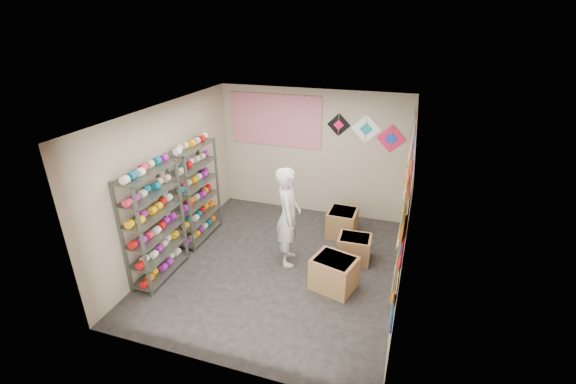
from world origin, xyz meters
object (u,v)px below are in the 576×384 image
(carton_a, at_px, (334,273))
(shelf_rack_back, at_px, (196,193))
(shelf_rack_front, at_px, (154,225))
(shopkeeper, at_px, (288,217))
(carton_b, at_px, (354,248))
(carton_c, at_px, (342,223))

(carton_a, bearing_deg, shelf_rack_back, -179.29)
(shelf_rack_front, height_order, shopkeeper, shelf_rack_front)
(carton_a, distance_m, carton_b, 0.90)
(shopkeeper, height_order, carton_c, shopkeeper)
(shelf_rack_back, relative_size, shopkeeper, 1.07)
(shelf_rack_front, bearing_deg, carton_c, 40.26)
(shelf_rack_back, xyz_separation_m, carton_c, (2.66, 0.95, -0.69))
(shopkeeper, xyz_separation_m, carton_c, (0.74, 1.21, -0.63))
(shopkeeper, xyz_separation_m, carton_b, (1.11, 0.40, -0.66))
(shelf_rack_front, distance_m, carton_a, 2.97)
(shelf_rack_back, relative_size, carton_b, 3.34)
(shelf_rack_front, bearing_deg, shelf_rack_back, 90.00)
(shopkeeper, relative_size, carton_b, 3.13)
(shelf_rack_front, height_order, shelf_rack_back, same)
(carton_a, relative_size, carton_c, 1.08)
(shelf_rack_back, distance_m, carton_c, 2.90)
(shelf_rack_back, xyz_separation_m, shopkeeper, (1.92, -0.26, -0.06))
(shelf_rack_back, height_order, carton_c, shelf_rack_back)
(shelf_rack_front, bearing_deg, carton_a, 11.03)
(shelf_rack_back, distance_m, carton_a, 3.01)
(shelf_rack_back, distance_m, carton_b, 3.11)
(shelf_rack_front, relative_size, carton_b, 3.34)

